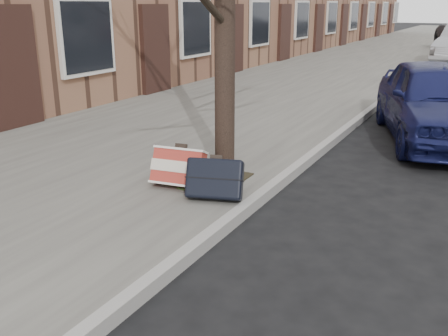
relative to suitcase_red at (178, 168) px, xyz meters
The scene contains 6 objects.
ground 2.33m from the suitcase_red, 21.07° to the right, with size 120.00×120.00×0.00m, color black.
near_sidewalk 14.26m from the suitcase_red, 96.25° to the left, with size 5.00×70.00×0.12m, color slate.
dirt_patch 0.46m from the suitcase_red, 68.35° to the left, with size 0.85×0.85×0.01m, color black.
suitcase_red is the anchor object (origin of this frame).
suitcase_navy 0.57m from the suitcase_red, 14.17° to the right, with size 0.60×0.19×0.43m, color black.
car_near_front 4.63m from the suitcase_red, 60.97° to the left, with size 1.52×3.77×1.29m, color #131747.
Camera 1 is at (0.83, -3.63, 2.11)m, focal length 40.00 mm.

